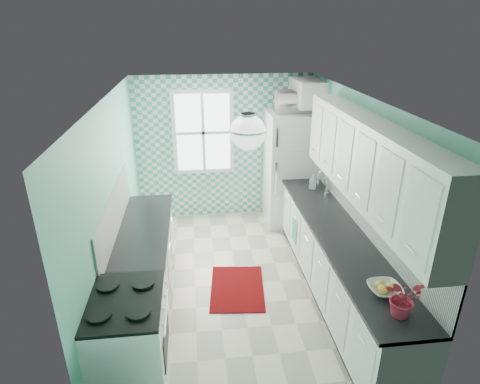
{
  "coord_description": "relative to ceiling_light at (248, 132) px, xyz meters",
  "views": [
    {
      "loc": [
        -0.52,
        -4.49,
        3.3
      ],
      "look_at": [
        0.05,
        0.25,
        1.25
      ],
      "focal_mm": 30.0,
      "sensor_mm": 36.0,
      "label": 1
    }
  ],
  "objects": [
    {
      "name": "floor",
      "position": [
        0.0,
        0.8,
        -2.33
      ],
      "size": [
        3.0,
        4.4,
        0.02
      ],
      "primitive_type": "cube",
      "color": "beige",
      "rests_on": "ground"
    },
    {
      "name": "ceiling",
      "position": [
        0.0,
        0.8,
        0.19
      ],
      "size": [
        3.0,
        4.4,
        0.02
      ],
      "primitive_type": "cube",
      "color": "white",
      "rests_on": "wall_back"
    },
    {
      "name": "wall_back",
      "position": [
        0.0,
        3.01,
        -1.07
      ],
      "size": [
        3.0,
        0.02,
        2.5
      ],
      "primitive_type": "cube",
      "color": "#66BEA5",
      "rests_on": "floor"
    },
    {
      "name": "wall_front",
      "position": [
        0.0,
        -1.41,
        -1.07
      ],
      "size": [
        3.0,
        0.02,
        2.5
      ],
      "primitive_type": "cube",
      "color": "#66BEA5",
      "rests_on": "floor"
    },
    {
      "name": "wall_left",
      "position": [
        -1.51,
        0.8,
        -1.07
      ],
      "size": [
        0.02,
        4.4,
        2.5
      ],
      "primitive_type": "cube",
      "color": "#66BEA5",
      "rests_on": "floor"
    },
    {
      "name": "wall_right",
      "position": [
        1.51,
        0.8,
        -1.07
      ],
      "size": [
        0.02,
        4.4,
        2.5
      ],
      "primitive_type": "cube",
      "color": "#66BEA5",
      "rests_on": "floor"
    },
    {
      "name": "accent_wall",
      "position": [
        0.0,
        2.99,
        -1.07
      ],
      "size": [
        3.0,
        0.01,
        2.5
      ],
      "primitive_type": "cube",
      "color": "teal",
      "rests_on": "wall_back"
    },
    {
      "name": "window",
      "position": [
        -0.35,
        2.96,
        -0.77
      ],
      "size": [
        1.04,
        0.05,
        1.44
      ],
      "color": "white",
      "rests_on": "wall_back"
    },
    {
      "name": "backsplash_right",
      "position": [
        1.49,
        0.4,
        -1.13
      ],
      "size": [
        0.02,
        3.6,
        0.51
      ],
      "primitive_type": "cube",
      "color": "white",
      "rests_on": "wall_right"
    },
    {
      "name": "backsplash_left",
      "position": [
        -1.49,
        0.73,
        -1.13
      ],
      "size": [
        0.02,
        2.15,
        0.51
      ],
      "primitive_type": "cube",
      "color": "white",
      "rests_on": "wall_left"
    },
    {
      "name": "upper_cabinets_right",
      "position": [
        1.33,
        0.2,
        -0.42
      ],
      "size": [
        0.33,
        3.2,
        0.9
      ],
      "primitive_type": "cube",
      "color": "white",
      "rests_on": "wall_right"
    },
    {
      "name": "upper_cabinet_fridge",
      "position": [
        1.3,
        2.63,
        -0.07
      ],
      "size": [
        0.4,
        0.74,
        0.4
      ],
      "primitive_type": "cube",
      "color": "white",
      "rests_on": "wall_right"
    },
    {
      "name": "ceiling_light",
      "position": [
        0.0,
        0.0,
        0.0
      ],
      "size": [
        0.34,
        0.34,
        0.35
      ],
      "color": "silver",
      "rests_on": "ceiling"
    },
    {
      "name": "base_cabinets_right",
      "position": [
        1.2,
        0.4,
        -1.87
      ],
      "size": [
        0.6,
        3.6,
        0.9
      ],
      "primitive_type": "cube",
      "color": "white",
      "rests_on": "floor"
    },
    {
      "name": "countertop_right",
      "position": [
        1.19,
        0.4,
        -1.4
      ],
      "size": [
        0.63,
        3.6,
        0.04
      ],
      "primitive_type": "cube",
      "color": "black",
      "rests_on": "base_cabinets_right"
    },
    {
      "name": "base_cabinets_left",
      "position": [
        -1.2,
        0.73,
        -1.87
      ],
      "size": [
        0.6,
        2.15,
        0.9
      ],
      "primitive_type": "cube",
      "color": "white",
      "rests_on": "floor"
    },
    {
      "name": "countertop_left",
      "position": [
        -1.19,
        0.73,
        -1.4
      ],
      "size": [
        0.63,
        2.15,
        0.04
      ],
      "primitive_type": "cube",
      "color": "black",
      "rests_on": "base_cabinets_left"
    },
    {
      "name": "fridge",
      "position": [
        1.11,
        2.58,
        -1.35
      ],
      "size": [
        0.85,
        0.84,
        1.94
      ],
      "rotation": [
        0.0,
        0.0,
        0.06
      ],
      "color": "silver",
      "rests_on": "floor"
    },
    {
      "name": "stove",
      "position": [
        -1.2,
        -0.74,
        -1.78
      ],
      "size": [
        0.69,
        0.86,
        1.04
      ],
      "rotation": [
        0.0,
        0.0,
        -0.01
      ],
      "color": "silver",
      "rests_on": "floor"
    },
    {
      "name": "sink",
      "position": [
        1.2,
        1.48,
        -1.39
      ],
      "size": [
        0.47,
        0.4,
        0.53
      ],
      "rotation": [
        0.0,
        0.0,
        -0.07
      ],
      "color": "silver",
      "rests_on": "countertop_right"
    },
    {
      "name": "rug",
      "position": [
        -0.03,
        0.69,
        -2.32
      ],
      "size": [
        0.8,
        1.06,
        0.02
      ],
      "primitive_type": "cube",
      "rotation": [
        0.0,
        0.0,
        -0.1
      ],
      "color": "maroon",
      "rests_on": "floor"
    },
    {
      "name": "dish_towel",
      "position": [
        0.89,
        1.32,
        -1.84
      ],
      "size": [
        0.05,
        0.24,
        0.37
      ],
      "primitive_type": "cube",
      "rotation": [
        0.0,
        0.0,
        0.13
      ],
      "color": "#65AE99",
      "rests_on": "base_cabinets_right"
    },
    {
      "name": "fruit_bowl",
      "position": [
        1.2,
        -0.78,
        -1.34
      ],
      "size": [
        0.31,
        0.31,
        0.08
      ],
      "primitive_type": "imported",
      "rotation": [
        0.0,
        0.0,
        0.01
      ],
      "color": "white",
      "rests_on": "countertop_right"
    },
    {
      "name": "potted_plant",
      "position": [
        1.2,
        -1.08,
        -1.21
      ],
      "size": [
        0.39,
        0.37,
        0.35
      ],
      "primitive_type": "imported",
      "rotation": [
        0.0,
        0.0,
        0.39
      ],
      "color": "#B21404",
      "rests_on": "countertop_right"
    },
    {
      "name": "soap_bottle",
      "position": [
        1.25,
        1.78,
        -1.27
      ],
      "size": [
        0.13,
        0.13,
        0.22
      ],
      "primitive_type": "imported",
      "rotation": [
        0.0,
        0.0,
        -0.37
      ],
      "color": "#90ACB1",
      "rests_on": "countertop_right"
    },
    {
      "name": "microwave",
      "position": [
        1.11,
        2.58,
        -0.21
      ],
      "size": [
        0.6,
        0.42,
        0.33
      ],
      "primitive_type": "imported",
      "rotation": [
        0.0,
        0.0,
        3.12
      ],
      "color": "white",
      "rests_on": "fridge"
    }
  ]
}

